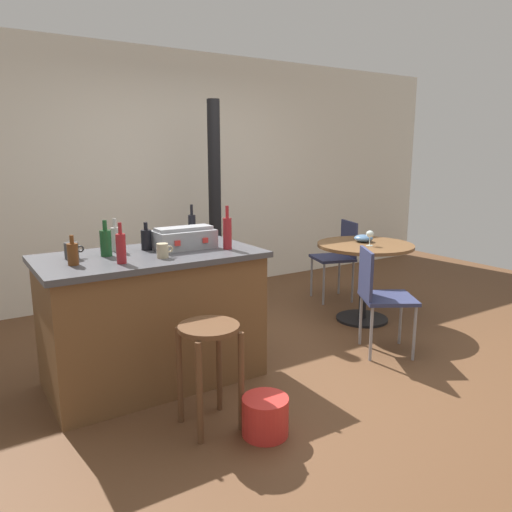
{
  "coord_description": "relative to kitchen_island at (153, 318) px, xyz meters",
  "views": [
    {
      "loc": [
        -2.18,
        -2.88,
        1.6
      ],
      "look_at": [
        -0.08,
        0.39,
        0.78
      ],
      "focal_mm": 34.42,
      "sensor_mm": 36.0,
      "label": 1
    }
  ],
  "objects": [
    {
      "name": "wine_glass",
      "position": [
        2.13,
        0.03,
        0.4
      ],
      "size": [
        0.07,
        0.07,
        0.14
      ],
      "color": "silver",
      "rests_on": "dining_table"
    },
    {
      "name": "wood_stove",
      "position": [
        1.23,
        1.37,
        0.05
      ],
      "size": [
        0.44,
        0.45,
        2.13
      ],
      "color": "black",
      "rests_on": "ground_plane"
    },
    {
      "name": "dining_table",
      "position": [
        2.18,
        0.13,
        0.11
      ],
      "size": [
        0.91,
        0.91,
        0.76
      ],
      "color": "black",
      "rests_on": "ground_plane"
    },
    {
      "name": "bottle_4",
      "position": [
        0.03,
        0.14,
        0.54
      ],
      "size": [
        0.07,
        0.07,
        0.2
      ],
      "color": "black",
      "rests_on": "kitchen_island"
    },
    {
      "name": "serving_bowl",
      "position": [
        2.23,
        0.21,
        0.33
      ],
      "size": [
        0.18,
        0.18,
        0.07
      ],
      "primitive_type": "ellipsoid",
      "color": "#4C7099",
      "rests_on": "dining_table"
    },
    {
      "name": "wooden_stool",
      "position": [
        0.05,
        -0.76,
        0.01
      ],
      "size": [
        0.36,
        0.36,
        0.63
      ],
      "color": "brown",
      "rests_on": "ground_plane"
    },
    {
      "name": "bottle_3",
      "position": [
        0.44,
        0.27,
        0.57
      ],
      "size": [
        0.06,
        0.06,
        0.29
      ],
      "color": "black",
      "rests_on": "kitchen_island"
    },
    {
      "name": "back_wall",
      "position": [
        1.02,
        2.07,
        0.88
      ],
      "size": [
        8.0,
        0.1,
        2.7
      ],
      "primitive_type": "cube",
      "color": "silver",
      "rests_on": "ground_plane"
    },
    {
      "name": "toolbox",
      "position": [
        0.28,
        0.05,
        0.53
      ],
      "size": [
        0.43,
        0.25,
        0.16
      ],
      "color": "gray",
      "rests_on": "kitchen_island"
    },
    {
      "name": "plastic_bucket",
      "position": [
        0.27,
        -1.02,
        -0.35
      ],
      "size": [
        0.27,
        0.27,
        0.23
      ],
      "primitive_type": "cylinder",
      "color": "red",
      "rests_on": "ground_plane"
    },
    {
      "name": "bottle_2",
      "position": [
        -0.26,
        -0.19,
        0.56
      ],
      "size": [
        0.06,
        0.06,
        0.26
      ],
      "color": "maroon",
      "rests_on": "kitchen_island"
    },
    {
      "name": "bottle_1",
      "position": [
        -0.52,
        -0.08,
        0.53
      ],
      "size": [
        0.07,
        0.07,
        0.19
      ],
      "color": "#603314",
      "rests_on": "kitchen_island"
    },
    {
      "name": "bottle_5",
      "position": [
        -0.17,
        0.21,
        0.55
      ],
      "size": [
        0.07,
        0.07,
        0.23
      ],
      "color": "#B7B2AD",
      "rests_on": "kitchen_island"
    },
    {
      "name": "bottle_0",
      "position": [
        -0.27,
        0.08,
        0.55
      ],
      "size": [
        0.08,
        0.08,
        0.24
      ],
      "color": "#194C23",
      "rests_on": "kitchen_island"
    },
    {
      "name": "cup_0",
      "position": [
        0.02,
        -0.18,
        0.51
      ],
      "size": [
        0.11,
        0.08,
        0.1
      ],
      "color": "tan",
      "rests_on": "kitchen_island"
    },
    {
      "name": "cup_1",
      "position": [
        -0.49,
        0.11,
        0.52
      ],
      "size": [
        0.13,
        0.09,
        0.11
      ],
      "color": "#383838",
      "rests_on": "kitchen_island"
    },
    {
      "name": "bottle_6",
      "position": [
        0.53,
        -0.14,
        0.58
      ],
      "size": [
        0.06,
        0.06,
        0.31
      ],
      "color": "maroon",
      "rests_on": "kitchen_island"
    },
    {
      "name": "kitchen_island",
      "position": [
        0.0,
        0.0,
        0.0
      ],
      "size": [
        1.5,
        0.8,
        0.93
      ],
      "color": "brown",
      "rests_on": "ground_plane"
    },
    {
      "name": "folding_chair_far",
      "position": [
        1.71,
        -0.51,
        0.04
      ],
      "size": [
        0.55,
        0.55,
        0.86
      ],
      "color": "navy",
      "rests_on": "ground_plane"
    },
    {
      "name": "folding_chair_near",
      "position": [
        2.45,
        0.8,
        0.05
      ],
      "size": [
        0.5,
        0.5,
        0.87
      ],
      "color": "navy",
      "rests_on": "ground_plane"
    },
    {
      "name": "ground_plane",
      "position": [
        1.02,
        -0.27,
        -0.47
      ],
      "size": [
        8.8,
        8.8,
        0.0
      ],
      "primitive_type": "plane",
      "color": "brown"
    }
  ]
}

